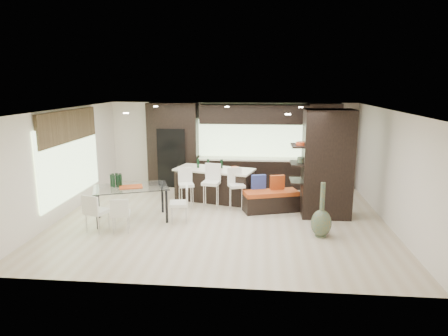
# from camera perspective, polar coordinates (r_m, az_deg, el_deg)

# --- Properties ---
(ground) EXTENTS (8.00, 8.00, 0.00)m
(ground) POSITION_cam_1_polar(r_m,az_deg,el_deg) (10.13, -0.32, -7.09)
(ground) COLOR beige
(ground) RESTS_ON ground
(back_wall) EXTENTS (8.00, 0.02, 2.70)m
(back_wall) POSITION_cam_1_polar(r_m,az_deg,el_deg) (13.20, 1.16, 3.49)
(back_wall) COLOR white
(back_wall) RESTS_ON ground
(left_wall) EXTENTS (0.02, 7.00, 2.70)m
(left_wall) POSITION_cam_1_polar(r_m,az_deg,el_deg) (10.91, -21.73, 0.77)
(left_wall) COLOR white
(left_wall) RESTS_ON ground
(right_wall) EXTENTS (0.02, 7.00, 2.70)m
(right_wall) POSITION_cam_1_polar(r_m,az_deg,el_deg) (10.20, 22.66, -0.05)
(right_wall) COLOR white
(right_wall) RESTS_ON ground
(ceiling) EXTENTS (8.00, 7.00, 0.02)m
(ceiling) POSITION_cam_1_polar(r_m,az_deg,el_deg) (9.59, -0.33, 8.33)
(ceiling) COLOR white
(ceiling) RESTS_ON ground
(window_left) EXTENTS (0.04, 3.20, 1.90)m
(window_left) POSITION_cam_1_polar(r_m,az_deg,el_deg) (11.07, -21.08, 0.98)
(window_left) COLOR #B2D199
(window_left) RESTS_ON left_wall
(window_back) EXTENTS (3.40, 0.04, 1.20)m
(window_back) POSITION_cam_1_polar(r_m,az_deg,el_deg) (13.11, 3.78, 4.28)
(window_back) COLOR #B2D199
(window_back) RESTS_ON back_wall
(stone_accent) EXTENTS (0.08, 3.00, 0.80)m
(stone_accent) POSITION_cam_1_polar(r_m,az_deg,el_deg) (10.93, -21.30, 5.61)
(stone_accent) COLOR brown
(stone_accent) RESTS_ON left_wall
(ceiling_spots) EXTENTS (4.00, 3.00, 0.02)m
(ceiling_spots) POSITION_cam_1_polar(r_m,az_deg,el_deg) (9.84, -0.19, 8.31)
(ceiling_spots) COLOR white
(ceiling_spots) RESTS_ON ceiling
(back_cabinetry) EXTENTS (6.80, 0.68, 2.70)m
(back_cabinetry) POSITION_cam_1_polar(r_m,az_deg,el_deg) (12.85, 3.28, 3.23)
(back_cabinetry) COLOR black
(back_cabinetry) RESTS_ON ground
(refrigerator) EXTENTS (0.90, 0.68, 1.90)m
(refrigerator) POSITION_cam_1_polar(r_m,az_deg,el_deg) (13.17, -7.24, 1.61)
(refrigerator) COLOR black
(refrigerator) RESTS_ON ground
(partition_column) EXTENTS (1.20, 0.80, 2.70)m
(partition_column) POSITION_cam_1_polar(r_m,az_deg,el_deg) (10.25, 14.52, 0.58)
(partition_column) COLOR black
(partition_column) RESTS_ON ground
(kitchen_island) EXTENTS (2.38, 1.49, 0.92)m
(kitchen_island) POSITION_cam_1_polar(r_m,az_deg,el_deg) (11.48, -1.37, -2.36)
(kitchen_island) COLOR black
(kitchen_island) RESTS_ON ground
(stool_left) EXTENTS (0.49, 0.49, 0.87)m
(stool_left) POSITION_cam_1_polar(r_m,az_deg,el_deg) (10.86, -5.41, -3.41)
(stool_left) COLOR white
(stool_left) RESTS_ON ground
(stool_mid) EXTENTS (0.50, 0.50, 0.97)m
(stool_mid) POSITION_cam_1_polar(r_m,az_deg,el_deg) (10.72, -1.86, -3.29)
(stool_mid) COLOR white
(stool_mid) RESTS_ON ground
(stool_right) EXTENTS (0.51, 0.51, 0.89)m
(stool_right) POSITION_cam_1_polar(r_m,az_deg,el_deg) (10.69, 1.78, -3.57)
(stool_right) COLOR white
(stool_right) RESTS_ON ground
(bench) EXTENTS (1.53, 0.95, 0.55)m
(bench) POSITION_cam_1_polar(r_m,az_deg,el_deg) (10.62, 6.70, -4.71)
(bench) COLOR black
(bench) RESTS_ON ground
(floor_vase) EXTENTS (0.57, 0.57, 1.23)m
(floor_vase) POSITION_cam_1_polar(r_m,az_deg,el_deg) (9.01, 13.81, -5.82)
(floor_vase) COLOR #4B5A40
(floor_vase) RESTS_ON ground
(dining_table) EXTENTS (2.00, 1.55, 0.85)m
(dining_table) POSITION_cam_1_polar(r_m,az_deg,el_deg) (10.07, -13.04, -5.00)
(dining_table) COLOR white
(dining_table) RESTS_ON ground
(chair_near) EXTENTS (0.49, 0.49, 0.75)m
(chair_near) POSITION_cam_1_polar(r_m,az_deg,el_deg) (9.39, -14.51, -6.64)
(chair_near) COLOR white
(chair_near) RESTS_ON ground
(chair_far) EXTENTS (0.56, 0.56, 0.82)m
(chair_far) POSITION_cam_1_polar(r_m,az_deg,el_deg) (9.56, -17.68, -6.28)
(chair_far) COLOR white
(chair_far) RESTS_ON ground
(chair_end) EXTENTS (0.50, 0.50, 0.80)m
(chair_end) POSITION_cam_1_polar(r_m,az_deg,el_deg) (9.78, -6.45, -5.41)
(chair_end) COLOR white
(chair_end) RESTS_ON ground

